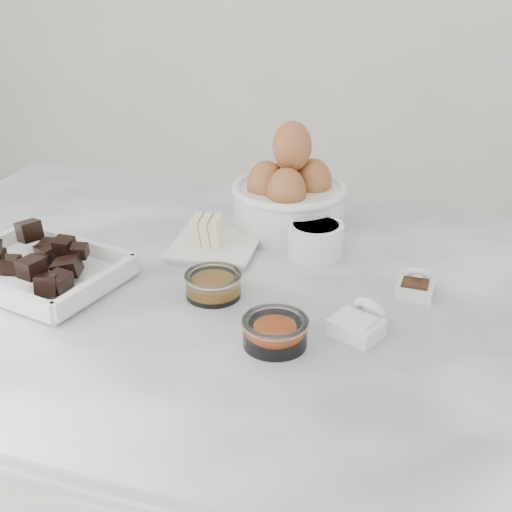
{
  "coord_description": "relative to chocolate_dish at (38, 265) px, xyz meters",
  "views": [
    {
      "loc": [
        0.31,
        -0.85,
        1.43
      ],
      "look_at": [
        0.02,
        0.03,
        0.98
      ],
      "focal_mm": 50.0,
      "sensor_mm": 36.0,
      "label": 1
    }
  ],
  "objects": [
    {
      "name": "honey_bowl",
      "position": [
        0.26,
        0.04,
        -0.01
      ],
      "size": [
        0.08,
        0.08,
        0.04
      ],
      "color": "white",
      "rests_on": "marble_slab"
    },
    {
      "name": "egg_bowl",
      "position": [
        0.3,
        0.3,
        0.04
      ],
      "size": [
        0.19,
        0.19,
        0.19
      ],
      "color": "white",
      "rests_on": "marble_slab"
    },
    {
      "name": "butter_plate",
      "position": [
        0.21,
        0.17,
        -0.01
      ],
      "size": [
        0.14,
        0.14,
        0.06
      ],
      "color": "white",
      "rests_on": "marble_slab"
    },
    {
      "name": "zest_bowl",
      "position": [
        0.38,
        -0.06,
        -0.0
      ],
      "size": [
        0.09,
        0.09,
        0.04
      ],
      "color": "white",
      "rests_on": "marble_slab"
    },
    {
      "name": "salt_spoon",
      "position": [
        0.47,
        0.0,
        -0.01
      ],
      "size": [
        0.08,
        0.09,
        0.05
      ],
      "color": "white",
      "rests_on": "marble_slab"
    },
    {
      "name": "chocolate_dish",
      "position": [
        0.0,
        0.0,
        0.0
      ],
      "size": [
        0.27,
        0.23,
        0.06
      ],
      "color": "white",
      "rests_on": "marble_slab"
    },
    {
      "name": "marble_slab",
      "position": [
        0.28,
        0.07,
        -0.04
      ],
      "size": [
        1.2,
        0.8,
        0.04
      ],
      "primitive_type": "cube",
      "color": "silver",
      "rests_on": "cabinet"
    },
    {
      "name": "vanilla_spoon",
      "position": [
        0.53,
        0.13,
        -0.01
      ],
      "size": [
        0.05,
        0.06,
        0.04
      ],
      "color": "white",
      "rests_on": "marble_slab"
    },
    {
      "name": "sugar_ramekin",
      "position": [
        0.36,
        0.21,
        0.0
      ],
      "size": [
        0.09,
        0.09,
        0.05
      ],
      "color": "white",
      "rests_on": "marble_slab"
    }
  ]
}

